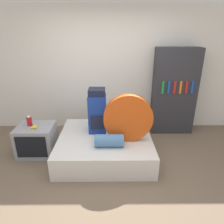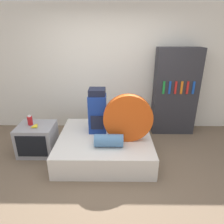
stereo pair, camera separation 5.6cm
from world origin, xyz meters
The scene contains 10 objects.
ground_plane centered at (0.00, 0.00, 0.00)m, with size 16.00×16.00×0.00m, color brown.
wall_back centered at (0.00, 1.87, 1.30)m, with size 8.00×0.05×2.60m.
bed centered at (-0.05, 0.67, 0.19)m, with size 1.60×1.44×0.38m.
backpack centered at (-0.18, 0.87, 0.76)m, with size 0.31×0.33×0.79m.
tent_bag centered at (0.33, 0.53, 0.77)m, with size 0.80×0.13×0.80m.
sleeping_roll centered at (0.03, 0.34, 0.48)m, with size 0.45×0.20×0.20m.
television centered at (-1.27, 0.73, 0.27)m, with size 0.63×0.55×0.54m.
canister centered at (-1.37, 0.77, 0.62)m, with size 0.09×0.09×0.17m.
banana_bunch centered at (-1.25, 0.69, 0.55)m, with size 0.12×0.17×0.03m.
bookshelf centered at (1.38, 1.60, 0.89)m, with size 0.87×0.35×1.79m.
Camera 2 is at (0.11, -2.40, 2.08)m, focal length 32.00 mm.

